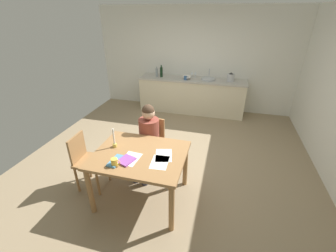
{
  "coord_description": "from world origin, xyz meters",
  "views": [
    {
      "loc": [
        0.85,
        -3.36,
        2.43
      ],
      "look_at": [
        0.06,
        -0.4,
        0.85
      ],
      "focal_mm": 23.75,
      "sensor_mm": 36.0,
      "label": 1
    }
  ],
  "objects_px": {
    "dining_table": "(140,160)",
    "stovetop_kettle": "(231,77)",
    "wine_glass_by_kettle": "(192,73)",
    "coffee_mug": "(115,162)",
    "bottle_vinegar": "(161,72)",
    "candlestick": "(114,142)",
    "book_cookery": "(126,160)",
    "wine_glass_near_sink": "(195,73)",
    "book_magazine": "(116,161)",
    "chair_side_empty": "(87,159)",
    "mixing_bowl": "(187,77)",
    "teacup_on_counter": "(186,78)",
    "chair_at_table": "(152,142)",
    "person_seated": "(147,137)",
    "bottle_oil": "(157,72)",
    "sink_unit": "(208,79)"
  },
  "relations": [
    {
      "from": "dining_table",
      "to": "teacup_on_counter",
      "type": "bearing_deg",
      "value": 90.14
    },
    {
      "from": "book_magazine",
      "to": "teacup_on_counter",
      "type": "bearing_deg",
      "value": 91.36
    },
    {
      "from": "dining_table",
      "to": "person_seated",
      "type": "bearing_deg",
      "value": 100.17
    },
    {
      "from": "coffee_mug",
      "to": "chair_at_table",
      "type": "bearing_deg",
      "value": 84.18
    },
    {
      "from": "chair_side_empty",
      "to": "bottle_oil",
      "type": "bearing_deg",
      "value": 88.97
    },
    {
      "from": "bottle_vinegar",
      "to": "candlestick",
      "type": "bearing_deg",
      "value": -84.96
    },
    {
      "from": "dining_table",
      "to": "stovetop_kettle",
      "type": "height_order",
      "value": "stovetop_kettle"
    },
    {
      "from": "book_cookery",
      "to": "wine_glass_near_sink",
      "type": "xyz_separation_m",
      "value": [
        0.3,
        3.69,
        0.24
      ]
    },
    {
      "from": "book_cookery",
      "to": "chair_side_empty",
      "type": "bearing_deg",
      "value": -178.92
    },
    {
      "from": "dining_table",
      "to": "chair_at_table",
      "type": "bearing_deg",
      "value": 97.04
    },
    {
      "from": "stovetop_kettle",
      "to": "bottle_oil",
      "type": "bearing_deg",
      "value": -179.36
    },
    {
      "from": "bottle_vinegar",
      "to": "wine_glass_near_sink",
      "type": "xyz_separation_m",
      "value": [
        0.87,
        0.19,
        -0.02
      ]
    },
    {
      "from": "dining_table",
      "to": "wine_glass_by_kettle",
      "type": "bearing_deg",
      "value": 88.31
    },
    {
      "from": "book_magazine",
      "to": "book_cookery",
      "type": "relative_size",
      "value": 1.28
    },
    {
      "from": "bottle_oil",
      "to": "teacup_on_counter",
      "type": "height_order",
      "value": "bottle_oil"
    },
    {
      "from": "stovetop_kettle",
      "to": "teacup_on_counter",
      "type": "relative_size",
      "value": 1.86
    },
    {
      "from": "coffee_mug",
      "to": "bottle_vinegar",
      "type": "relative_size",
      "value": 0.39
    },
    {
      "from": "teacup_on_counter",
      "to": "book_magazine",
      "type": "bearing_deg",
      "value": -93.58
    },
    {
      "from": "chair_at_table",
      "to": "sink_unit",
      "type": "bearing_deg",
      "value": 76.35
    },
    {
      "from": "sink_unit",
      "to": "person_seated",
      "type": "bearing_deg",
      "value": -103.23
    },
    {
      "from": "book_magazine",
      "to": "chair_at_table",
      "type": "bearing_deg",
      "value": 87.16
    },
    {
      "from": "mixing_bowl",
      "to": "stovetop_kettle",
      "type": "bearing_deg",
      "value": 3.08
    },
    {
      "from": "book_cookery",
      "to": "wine_glass_by_kettle",
      "type": "xyz_separation_m",
      "value": [
        0.21,
        3.69,
        0.24
      ]
    },
    {
      "from": "sink_unit",
      "to": "wine_glass_by_kettle",
      "type": "height_order",
      "value": "sink_unit"
    },
    {
      "from": "book_magazine",
      "to": "sink_unit",
      "type": "height_order",
      "value": "sink_unit"
    },
    {
      "from": "chair_side_empty",
      "to": "bottle_oil",
      "type": "xyz_separation_m",
      "value": [
        0.06,
        3.29,
        0.52
      ]
    },
    {
      "from": "bottle_vinegar",
      "to": "teacup_on_counter",
      "type": "distance_m",
      "value": 0.68
    },
    {
      "from": "person_seated",
      "to": "bottle_vinegar",
      "type": "distance_m",
      "value": 2.8
    },
    {
      "from": "chair_side_empty",
      "to": "mixing_bowl",
      "type": "relative_size",
      "value": 3.8
    },
    {
      "from": "coffee_mug",
      "to": "book_magazine",
      "type": "xyz_separation_m",
      "value": [
        -0.03,
        0.07,
        -0.04
      ]
    },
    {
      "from": "book_magazine",
      "to": "wine_glass_near_sink",
      "type": "bearing_deg",
      "value": 88.57
    },
    {
      "from": "wine_glass_by_kettle",
      "to": "dining_table",
      "type": "bearing_deg",
      "value": -91.69
    },
    {
      "from": "candlestick",
      "to": "bottle_vinegar",
      "type": "bearing_deg",
      "value": 95.04
    },
    {
      "from": "dining_table",
      "to": "person_seated",
      "type": "xyz_separation_m",
      "value": [
        -0.1,
        0.58,
        0.03
      ]
    },
    {
      "from": "coffee_mug",
      "to": "mixing_bowl",
      "type": "height_order",
      "value": "mixing_bowl"
    },
    {
      "from": "chair_at_table",
      "to": "teacup_on_counter",
      "type": "distance_m",
      "value": 2.5
    },
    {
      "from": "mixing_bowl",
      "to": "stovetop_kettle",
      "type": "distance_m",
      "value": 1.08
    },
    {
      "from": "dining_table",
      "to": "wine_glass_by_kettle",
      "type": "xyz_separation_m",
      "value": [
        0.1,
        3.49,
        0.35
      ]
    },
    {
      "from": "chair_at_table",
      "to": "person_seated",
      "type": "xyz_separation_m",
      "value": [
        -0.01,
        -0.15,
        0.18
      ]
    },
    {
      "from": "book_magazine",
      "to": "wine_glass_by_kettle",
      "type": "xyz_separation_m",
      "value": [
        0.32,
        3.73,
        0.24
      ]
    },
    {
      "from": "dining_table",
      "to": "wine_glass_by_kettle",
      "type": "relative_size",
      "value": 7.85
    },
    {
      "from": "person_seated",
      "to": "book_magazine",
      "type": "bearing_deg",
      "value": -98.17
    },
    {
      "from": "bottle_vinegar",
      "to": "stovetop_kettle",
      "type": "relative_size",
      "value": 1.39
    },
    {
      "from": "coffee_mug",
      "to": "stovetop_kettle",
      "type": "relative_size",
      "value": 0.55
    },
    {
      "from": "coffee_mug",
      "to": "wine_glass_near_sink",
      "type": "xyz_separation_m",
      "value": [
        0.39,
        3.8,
        0.2
      ]
    },
    {
      "from": "sink_unit",
      "to": "wine_glass_near_sink",
      "type": "bearing_deg",
      "value": 157.47
    },
    {
      "from": "book_cookery",
      "to": "wine_glass_near_sink",
      "type": "bearing_deg",
      "value": 103.12
    },
    {
      "from": "book_cookery",
      "to": "mixing_bowl",
      "type": "height_order",
      "value": "mixing_bowl"
    },
    {
      "from": "dining_table",
      "to": "mixing_bowl",
      "type": "relative_size",
      "value": 5.3
    },
    {
      "from": "wine_glass_near_sink",
      "to": "bottle_vinegar",
      "type": "bearing_deg",
      "value": -167.86
    }
  ]
}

